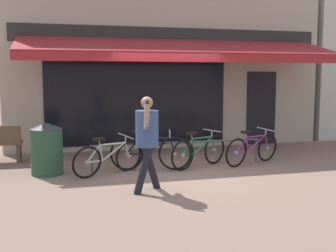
% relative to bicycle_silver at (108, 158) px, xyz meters
% --- Properties ---
extents(ground_plane, '(160.00, 160.00, 0.00)m').
position_rel_bicycle_silver_xyz_m(ground_plane, '(1.48, -0.35, -0.35)').
color(ground_plane, '#846656').
extents(shop_front, '(8.87, 4.88, 4.98)m').
position_rel_bicycle_silver_xyz_m(shop_front, '(2.13, 4.27, 2.14)').
color(shop_front, tan).
rests_on(shop_front, ground_plane).
extents(bike_rack_rail, '(3.79, 0.04, 0.57)m').
position_rel_bicycle_silver_xyz_m(bike_rack_rail, '(1.54, 0.30, 0.13)').
color(bike_rack_rail, '#47494F').
rests_on(bike_rack_rail, ground_plane).
extents(bicycle_silver, '(1.52, 0.84, 0.80)m').
position_rel_bicycle_silver_xyz_m(bicycle_silver, '(0.00, 0.00, 0.00)').
color(bicycle_silver, black).
rests_on(bicycle_silver, ground_plane).
extents(bicycle_black, '(1.68, 0.57, 0.84)m').
position_rel_bicycle_silver_xyz_m(bicycle_black, '(0.91, 0.19, 0.03)').
color(bicycle_black, black).
rests_on(bicycle_black, ground_plane).
extents(bicycle_green, '(1.51, 0.83, 0.80)m').
position_rel_bicycle_silver_xyz_m(bicycle_green, '(1.99, 0.21, 0.01)').
color(bicycle_green, black).
rests_on(bicycle_green, ground_plane).
extents(bicycle_purple, '(1.61, 0.77, 0.80)m').
position_rel_bicycle_silver_xyz_m(bicycle_purple, '(3.24, 0.19, 0.00)').
color(bicycle_purple, black).
rests_on(bicycle_purple, ground_plane).
extents(pedestrian_adult, '(0.55, 0.70, 1.65)m').
position_rel_bicycle_silver_xyz_m(pedestrian_adult, '(0.50, -1.38, 0.65)').
color(pedestrian_adult, black).
rests_on(pedestrian_adult, ground_plane).
extents(litter_bin, '(0.64, 0.64, 1.05)m').
position_rel_bicycle_silver_xyz_m(litter_bin, '(-1.19, 0.36, 0.18)').
color(litter_bin, '#23472D').
rests_on(litter_bin, ground_plane).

